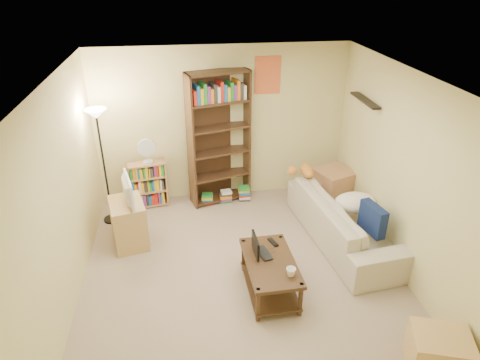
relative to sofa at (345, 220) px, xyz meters
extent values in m
plane|color=tan|center=(-1.55, -0.62, -0.33)|extent=(4.50, 4.50, 0.00)
cube|color=beige|center=(-1.55, 1.63, 0.92)|extent=(4.00, 0.04, 2.50)
cube|color=beige|center=(-1.55, -2.87, 0.92)|extent=(4.00, 0.04, 2.50)
cube|color=beige|center=(-3.55, -0.62, 0.92)|extent=(0.04, 4.50, 2.50)
cube|color=beige|center=(0.45, -0.62, 0.92)|extent=(0.04, 4.50, 2.50)
cube|color=silver|center=(-1.55, -0.62, 2.17)|extent=(4.00, 4.50, 0.04)
cube|color=red|center=(-0.83, 1.62, 1.69)|extent=(0.40, 0.02, 0.58)
cube|color=black|center=(0.37, 0.68, 1.52)|extent=(0.12, 0.80, 0.03)
imported|color=beige|center=(0.00, 0.00, 0.00)|extent=(2.44, 1.39, 0.65)
cube|color=#121F4E|center=(0.16, -0.47, 0.30)|extent=(0.22, 0.45, 0.39)
ellipsoid|color=white|center=(0.15, 0.07, 0.23)|extent=(0.60, 0.43, 0.26)
ellipsoid|color=orange|center=(-0.35, 0.83, 0.41)|extent=(0.43, 0.23, 0.17)
sphere|color=orange|center=(-0.58, 0.80, 0.43)|extent=(0.14, 0.14, 0.14)
cube|color=#3D2517|center=(-1.27, -0.91, 0.11)|extent=(0.60, 1.04, 0.05)
cube|color=#3D2517|center=(-1.27, -0.91, -0.24)|extent=(0.57, 0.99, 0.03)
cube|color=#3D2517|center=(-1.50, -1.37, -0.10)|extent=(0.04, 0.04, 0.46)
cube|color=#3D2517|center=(-1.02, -1.35, -0.10)|extent=(0.04, 0.04, 0.46)
cube|color=#3D2517|center=(-1.52, -0.47, -0.10)|extent=(0.04, 0.04, 0.46)
cube|color=#3D2517|center=(-1.04, -0.45, -0.10)|extent=(0.04, 0.04, 0.46)
imported|color=black|center=(-1.28, -0.76, 0.14)|extent=(0.38, 0.32, 0.02)
cube|color=white|center=(-1.42, -0.76, 0.26)|extent=(0.02, 0.34, 0.23)
imported|color=white|center=(-1.10, -1.20, 0.18)|extent=(0.16, 0.16, 0.10)
cube|color=black|center=(-1.16, -0.57, 0.14)|extent=(0.11, 0.19, 0.02)
cube|color=tan|center=(-3.02, 0.36, 0.00)|extent=(0.57, 0.70, 0.66)
imported|color=black|center=(-3.02, 0.36, 0.52)|extent=(0.68, 0.37, 0.37)
cube|color=#48301B|center=(-1.62, 1.43, 0.75)|extent=(1.02, 0.57, 2.15)
cube|color=tan|center=(-2.79, 1.39, 0.06)|extent=(0.63, 0.33, 0.77)
cylinder|color=silver|center=(-2.75, 1.37, 0.46)|extent=(0.15, 0.15, 0.04)
cylinder|color=silver|center=(-2.75, 1.37, 0.56)|extent=(0.02, 0.02, 0.15)
cylinder|color=silver|center=(-2.75, 1.34, 0.72)|extent=(0.27, 0.06, 0.27)
cylinder|color=black|center=(-3.35, 1.02, -0.31)|extent=(0.26, 0.26, 0.03)
cylinder|color=black|center=(-3.35, 1.02, 0.51)|extent=(0.03, 0.03, 1.68)
cone|color=beige|center=(-3.35, 1.02, 1.39)|extent=(0.30, 0.30, 0.13)
cube|color=#AF7C55|center=(0.17, 0.98, -0.01)|extent=(0.70, 0.70, 0.63)
cube|color=#DDAE6B|center=(0.10, -2.26, -0.10)|extent=(0.66, 0.60, 0.45)
cube|color=red|center=(-1.85, 1.31, -0.24)|extent=(0.20, 0.16, 0.17)
cube|color=#1966B2|center=(-1.54, 1.33, -0.22)|extent=(0.20, 0.16, 0.21)
cube|color=gold|center=(-1.23, 1.34, -0.20)|extent=(0.20, 0.16, 0.25)
camera|label=1|loc=(-2.20, -4.84, 3.25)|focal=32.00mm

